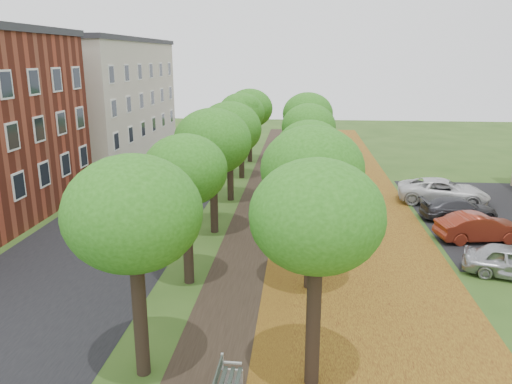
# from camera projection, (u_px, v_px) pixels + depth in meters

# --- Properties ---
(ground) EXTENTS (120.00, 120.00, 0.00)m
(ground) POSITION_uv_depth(u_px,v_px,m) (219.00, 377.00, 14.17)
(ground) COLOR #2D4C19
(ground) RESTS_ON ground
(street_asphalt) EXTENTS (8.00, 70.00, 0.01)m
(street_asphalt) POSITION_uv_depth(u_px,v_px,m) (134.00, 212.00, 29.24)
(street_asphalt) COLOR black
(street_asphalt) RESTS_ON ground
(footpath) EXTENTS (3.20, 70.00, 0.01)m
(footpath) POSITION_uv_depth(u_px,v_px,m) (261.00, 215.00, 28.58)
(footpath) COLOR black
(footpath) RESTS_ON ground
(leaf_verge) EXTENTS (7.50, 70.00, 0.01)m
(leaf_verge) POSITION_uv_depth(u_px,v_px,m) (350.00, 218.00, 28.15)
(leaf_verge) COLOR olive
(leaf_verge) RESTS_ON ground
(parking_lot) EXTENTS (9.00, 16.00, 0.01)m
(parking_lot) POSITION_uv_depth(u_px,v_px,m) (499.00, 216.00, 28.37)
(parking_lot) COLOR black
(parking_lot) RESTS_ON ground
(tree_row_west) EXTENTS (3.63, 33.63, 6.19)m
(tree_row_west) POSITION_uv_depth(u_px,v_px,m) (222.00, 135.00, 27.56)
(tree_row_west) COLOR black
(tree_row_west) RESTS_ON ground
(tree_row_east) EXTENTS (3.63, 33.63, 6.19)m
(tree_row_east) POSITION_uv_depth(u_px,v_px,m) (309.00, 136.00, 27.14)
(tree_row_east) COLOR black
(tree_row_east) RESTS_ON ground
(building_cream) EXTENTS (10.30, 20.30, 10.40)m
(building_cream) POSITION_uv_depth(u_px,v_px,m) (94.00, 97.00, 45.99)
(building_cream) COLOR beige
(building_cream) RESTS_ON ground
(car_red) EXTENTS (4.35, 2.17, 1.37)m
(car_red) POSITION_uv_depth(u_px,v_px,m) (479.00, 227.00, 24.48)
(car_red) COLOR maroon
(car_red) RESTS_ON ground
(car_grey) EXTENTS (4.35, 2.13, 1.22)m
(car_grey) POSITION_uv_depth(u_px,v_px,m) (459.00, 209.00, 27.70)
(car_grey) COLOR #343439
(car_grey) RESTS_ON ground
(car_white) EXTENTS (5.72, 3.27, 1.50)m
(car_white) POSITION_uv_depth(u_px,v_px,m) (443.00, 191.00, 30.80)
(car_white) COLOR silver
(car_white) RESTS_ON ground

